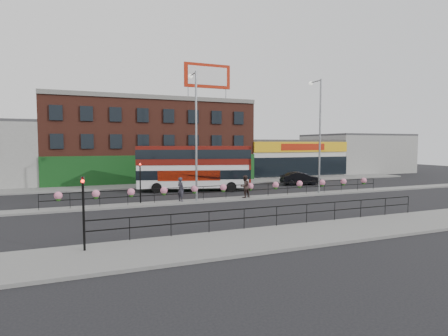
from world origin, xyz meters
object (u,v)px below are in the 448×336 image
object	(u,v)px
lamp_column_west	(195,124)
pedestrian_b	(245,186)
pedestrian_a	(181,189)
lamp_column_east	(318,126)
car	(300,178)
double_decker_bus	(194,163)

from	to	relation	value
lamp_column_west	pedestrian_b	bearing A→B (deg)	-4.08
pedestrian_a	lamp_column_east	distance (m)	14.32
car	lamp_column_east	xyz separation A→B (m)	(-2.63, -6.72, 5.68)
lamp_column_west	pedestrian_a	bearing A→B (deg)	-175.68
pedestrian_b	lamp_column_west	bearing A→B (deg)	-19.41
pedestrian_b	lamp_column_east	xyz separation A→B (m)	(7.76, 0.45, 5.31)
double_decker_bus	lamp_column_east	xyz separation A→B (m)	(10.19, -6.32, 3.65)
double_decker_bus	pedestrian_b	world-z (taller)	double_decker_bus
car	lamp_column_west	world-z (taller)	lamp_column_west
pedestrian_a	lamp_column_west	size ratio (longest dim) A/B	0.19
car	lamp_column_west	size ratio (longest dim) A/B	0.46
pedestrian_a	lamp_column_east	bearing A→B (deg)	-112.88
pedestrian_b	lamp_column_east	world-z (taller)	lamp_column_east
car	lamp_column_east	distance (m)	9.18
pedestrian_a	lamp_column_east	xyz separation A→B (m)	(13.30, 0.24, 5.31)
lamp_column_east	pedestrian_a	bearing A→B (deg)	-178.95
lamp_column_west	car	bearing A→B (deg)	25.09
lamp_column_east	car	bearing A→B (deg)	68.65
pedestrian_a	pedestrian_b	world-z (taller)	pedestrian_a
pedestrian_a	lamp_column_west	world-z (taller)	lamp_column_west
car	pedestrian_b	distance (m)	12.63
double_decker_bus	car	bearing A→B (deg)	1.78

